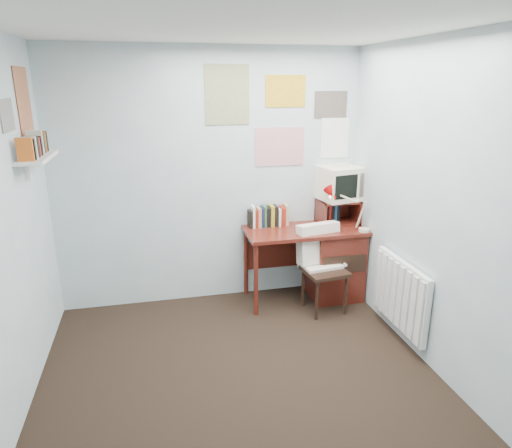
{
  "coord_description": "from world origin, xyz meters",
  "views": [
    {
      "loc": [
        -0.56,
        -2.64,
        2.17
      ],
      "look_at": [
        0.26,
        0.91,
        1.03
      ],
      "focal_mm": 32.0,
      "sensor_mm": 36.0,
      "label": 1
    }
  ],
  "objects_px": {
    "desk_lamp": "(365,212)",
    "radiator": "(401,294)",
    "desk": "(329,259)",
    "wall_shelf": "(37,157)",
    "desk_chair": "(325,271)",
    "crt_tv": "(340,182)",
    "tv_riser": "(338,211)"
  },
  "relations": [
    {
      "from": "tv_riser",
      "to": "crt_tv",
      "type": "distance_m",
      "value": 0.31
    },
    {
      "from": "radiator",
      "to": "tv_riser",
      "type": "bearing_deg",
      "value": 99.28
    },
    {
      "from": "desk_lamp",
      "to": "radiator",
      "type": "xyz_separation_m",
      "value": [
        0.02,
        -0.72,
        -0.54
      ]
    },
    {
      "from": "desk_chair",
      "to": "tv_riser",
      "type": "distance_m",
      "value": 0.69
    },
    {
      "from": "desk_chair",
      "to": "wall_shelf",
      "type": "distance_m",
      "value": 2.7
    },
    {
      "from": "tv_riser",
      "to": "crt_tv",
      "type": "bearing_deg",
      "value": 56.06
    },
    {
      "from": "desk_chair",
      "to": "crt_tv",
      "type": "bearing_deg",
      "value": 48.24
    },
    {
      "from": "desk_chair",
      "to": "desk_lamp",
      "type": "xyz_separation_m",
      "value": [
        0.43,
        0.09,
        0.54
      ]
    },
    {
      "from": "desk",
      "to": "tv_riser",
      "type": "height_order",
      "value": "tv_riser"
    },
    {
      "from": "desk",
      "to": "crt_tv",
      "type": "distance_m",
      "value": 0.81
    },
    {
      "from": "desk",
      "to": "desk_lamp",
      "type": "bearing_deg",
      "value": -38.06
    },
    {
      "from": "radiator",
      "to": "wall_shelf",
      "type": "distance_m",
      "value": 3.15
    },
    {
      "from": "desk",
      "to": "desk_chair",
      "type": "height_order",
      "value": "desk_chair"
    },
    {
      "from": "crt_tv",
      "to": "radiator",
      "type": "distance_m",
      "value": 1.32
    },
    {
      "from": "desk_chair",
      "to": "radiator",
      "type": "distance_m",
      "value": 0.77
    },
    {
      "from": "desk",
      "to": "radiator",
      "type": "relative_size",
      "value": 1.5
    },
    {
      "from": "desk",
      "to": "wall_shelf",
      "type": "bearing_deg",
      "value": -171.6
    },
    {
      "from": "desk",
      "to": "wall_shelf",
      "type": "relative_size",
      "value": 1.94
    },
    {
      "from": "desk_lamp",
      "to": "crt_tv",
      "type": "height_order",
      "value": "crt_tv"
    },
    {
      "from": "radiator",
      "to": "crt_tv",
      "type": "bearing_deg",
      "value": 98.4
    },
    {
      "from": "desk_lamp",
      "to": "tv_riser",
      "type": "height_order",
      "value": "desk_lamp"
    },
    {
      "from": "desk",
      "to": "wall_shelf",
      "type": "distance_m",
      "value": 2.87
    },
    {
      "from": "tv_riser",
      "to": "crt_tv",
      "type": "height_order",
      "value": "crt_tv"
    },
    {
      "from": "tv_riser",
      "to": "radiator",
      "type": "distance_m",
      "value": 1.15
    },
    {
      "from": "desk_chair",
      "to": "crt_tv",
      "type": "distance_m",
      "value": 0.94
    },
    {
      "from": "desk_chair",
      "to": "crt_tv",
      "type": "xyz_separation_m",
      "value": [
        0.29,
        0.44,
        0.78
      ]
    },
    {
      "from": "desk_chair",
      "to": "desk_lamp",
      "type": "bearing_deg",
      "value": 4.64
    },
    {
      "from": "radiator",
      "to": "wall_shelf",
      "type": "bearing_deg",
      "value": 169.11
    },
    {
      "from": "desk_lamp",
      "to": "radiator",
      "type": "bearing_deg",
      "value": -72.54
    },
    {
      "from": "desk_chair",
      "to": "radiator",
      "type": "relative_size",
      "value": 1.04
    },
    {
      "from": "desk_lamp",
      "to": "radiator",
      "type": "relative_size",
      "value": 0.49
    },
    {
      "from": "desk_lamp",
      "to": "desk",
      "type": "bearing_deg",
      "value": 157.81
    }
  ]
}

